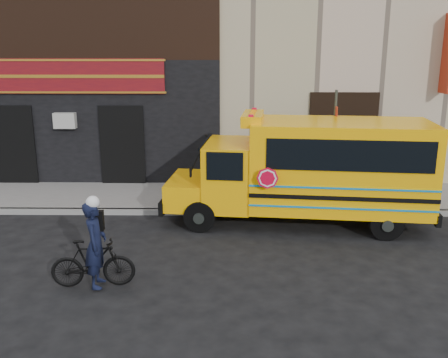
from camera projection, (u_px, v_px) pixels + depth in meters
name	position (u px, v px, depth m)	size (l,w,h in m)	color
ground	(215.00, 251.00, 11.49)	(120.00, 120.00, 0.00)	black
curb	(218.00, 212.00, 13.98)	(40.00, 0.20, 0.15)	gray
sidewalk	(219.00, 196.00, 15.43)	(40.00, 3.00, 0.15)	slate
building	(221.00, 6.00, 20.00)	(20.00, 10.70, 12.00)	tan
school_bus	(313.00, 168.00, 12.94)	(7.08, 2.83, 2.92)	black
sign_pole	(333.00, 147.00, 13.81)	(0.08, 0.30, 3.44)	#383F3A
bicycle	(93.00, 263.00, 9.71)	(0.46, 1.63, 0.98)	black
cyclist	(96.00, 247.00, 9.55)	(0.63, 0.41, 1.72)	black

